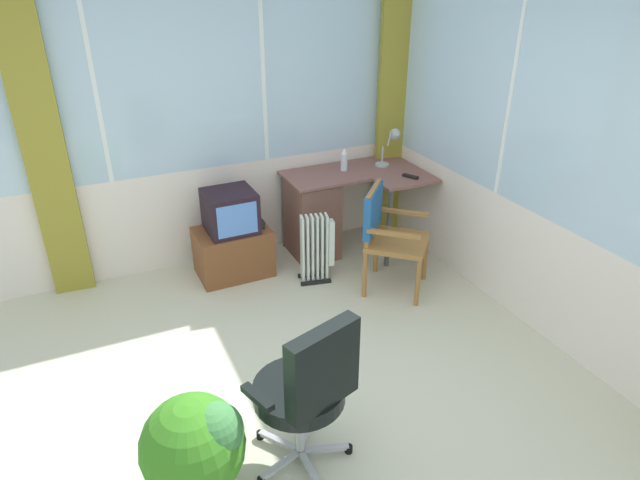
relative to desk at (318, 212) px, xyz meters
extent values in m
cube|color=beige|center=(-1.06, -1.98, -0.45)|extent=(5.09, 5.57, 0.06)
cube|color=white|center=(-1.06, 0.34, 0.03)|extent=(4.09, 0.06, 0.90)
cube|color=silver|center=(-1.06, 0.34, 1.29)|extent=(4.01, 0.06, 1.63)
cube|color=white|center=(-1.74, 0.34, 1.29)|extent=(0.04, 0.07, 1.63)
cube|color=white|center=(-0.37, 0.34, 1.29)|extent=(0.04, 0.07, 1.63)
cube|color=white|center=(1.02, -1.98, 0.03)|extent=(0.06, 4.57, 0.90)
cube|color=silver|center=(1.02, -1.98, 1.29)|extent=(0.06, 4.48, 1.63)
cube|color=white|center=(1.02, -1.22, 1.29)|extent=(0.07, 0.04, 1.63)
cube|color=olive|center=(-2.18, 0.26, 0.88)|extent=(0.32, 0.09, 2.61)
cube|color=olive|center=(0.89, 0.21, 0.88)|extent=(0.32, 0.11, 2.61)
cube|color=brown|center=(0.34, 0.01, 0.35)|extent=(1.26, 0.55, 0.02)
cube|color=brown|center=(0.70, -0.41, 0.35)|extent=(0.55, 0.29, 0.02)
cube|color=brown|center=(-0.06, 0.01, -0.05)|extent=(0.40, 0.51, 0.74)
cylinder|color=#4C4C51|center=(0.47, -0.51, -0.04)|extent=(0.04, 0.04, 0.75)
cylinder|color=#4C4C51|center=(-0.25, 0.24, -0.04)|extent=(0.04, 0.04, 0.75)
cylinder|color=#B2B7BC|center=(0.68, 0.01, 0.37)|extent=(0.13, 0.13, 0.02)
cylinder|color=#B2B7BC|center=(0.68, 0.01, 0.46)|extent=(0.02, 0.02, 0.17)
cylinder|color=#B2B7BC|center=(0.73, -0.02, 0.63)|extent=(0.02, 0.07, 0.17)
cone|color=#B2B7BC|center=(0.78, -0.06, 0.66)|extent=(0.13, 0.13, 0.12)
cube|color=black|center=(0.75, -0.38, 0.37)|extent=(0.11, 0.15, 0.02)
cylinder|color=silver|center=(0.29, 0.04, 0.44)|extent=(0.06, 0.06, 0.16)
cone|color=white|center=(0.29, 0.04, 0.55)|extent=(0.06, 0.06, 0.06)
cylinder|color=#9D6B36|center=(0.35, -1.19, -0.21)|extent=(0.04, 0.04, 0.42)
cylinder|color=#9D6B36|center=(0.64, -0.86, -0.21)|extent=(0.04, 0.04, 0.42)
cylinder|color=#9D6B36|center=(0.02, -0.89, -0.21)|extent=(0.04, 0.04, 0.42)
cylinder|color=#9D6B36|center=(0.32, -0.56, -0.21)|extent=(0.04, 0.04, 0.42)
cube|color=#9D6B36|center=(0.33, -0.87, 0.02)|extent=(0.68, 0.68, 0.04)
cube|color=#9D6B36|center=(0.17, -0.73, 0.26)|extent=(0.32, 0.34, 0.44)
cube|color=#225999|center=(0.17, -0.73, 0.28)|extent=(0.35, 0.38, 0.37)
cube|color=#9D6B36|center=(0.19, -1.04, 0.20)|extent=(0.35, 0.32, 0.03)
cube|color=#9D6B36|center=(0.48, -0.71, 0.20)|extent=(0.35, 0.32, 0.03)
cube|color=#B7B7BF|center=(-1.25, -2.27, -0.38)|extent=(0.28, 0.12, 0.02)
cube|color=#B7B7BF|center=(-1.12, -2.36, -0.38)|extent=(0.04, 0.28, 0.02)
cube|color=#B7B7BF|center=(-0.99, -2.27, -0.38)|extent=(0.28, 0.12, 0.02)
cylinder|color=black|center=(-0.85, -2.31, -0.40)|extent=(0.05, 0.05, 0.05)
cube|color=#B7B7BF|center=(-1.04, -2.11, -0.38)|extent=(0.19, 0.25, 0.02)
cylinder|color=black|center=(-0.96, -2.00, -0.40)|extent=(0.05, 0.05, 0.05)
cube|color=#B7B7BF|center=(-1.20, -2.11, -0.38)|extent=(0.19, 0.25, 0.02)
cylinder|color=black|center=(-1.28, -2.00, -0.40)|extent=(0.05, 0.05, 0.05)
cylinder|color=#B7B7BF|center=(-1.12, -2.22, -0.17)|extent=(0.05, 0.05, 0.39)
cylinder|color=black|center=(-1.12, -2.22, 0.07)|extent=(0.50, 0.50, 0.09)
cube|color=black|center=(-1.06, -2.40, 0.34)|extent=(0.43, 0.22, 0.46)
cube|color=black|center=(-0.86, -2.14, 0.20)|extent=(0.12, 0.22, 0.04)
cube|color=black|center=(-1.38, -2.31, 0.20)|extent=(0.12, 0.22, 0.04)
cube|color=brown|center=(-0.86, -0.06, -0.20)|extent=(0.65, 0.45, 0.43)
cube|color=black|center=(-0.86, -0.06, 0.19)|extent=(0.43, 0.41, 0.36)
cube|color=#598BE0|center=(-0.85, -0.26, 0.19)|extent=(0.34, 0.01, 0.28)
cube|color=#262628|center=(-0.71, -0.06, 0.05)|extent=(0.26, 0.22, 0.07)
cube|color=silver|center=(-0.35, -0.45, -0.09)|extent=(0.04, 0.10, 0.60)
cube|color=silver|center=(-0.31, -0.46, -0.09)|extent=(0.04, 0.10, 0.60)
cube|color=silver|center=(-0.27, -0.47, -0.09)|extent=(0.04, 0.10, 0.60)
cube|color=silver|center=(-0.23, -0.48, -0.09)|extent=(0.04, 0.10, 0.60)
cube|color=silver|center=(-0.19, -0.49, -0.09)|extent=(0.04, 0.10, 0.60)
cube|color=silver|center=(-0.15, -0.50, -0.09)|extent=(0.04, 0.10, 0.60)
cube|color=black|center=(-0.26, -0.54, -0.41)|extent=(0.27, 0.09, 0.03)
cube|color=black|center=(-0.23, -0.40, -0.41)|extent=(0.27, 0.09, 0.03)
cube|color=silver|center=(-0.11, -0.50, -0.06)|extent=(0.07, 0.10, 0.42)
sphere|color=#367D1E|center=(-1.71, -2.21, -0.08)|extent=(0.54, 0.54, 0.54)
sphere|color=#3E8040|center=(-1.60, -2.27, 0.03)|extent=(0.30, 0.30, 0.30)
camera|label=1|loc=(-1.97, -4.34, 2.14)|focal=31.14mm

